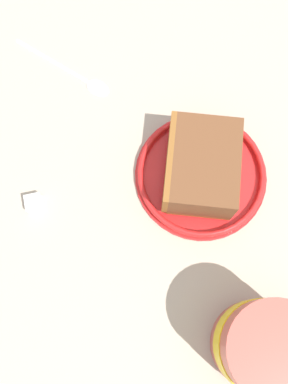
# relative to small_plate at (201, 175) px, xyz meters

# --- Properties ---
(ground_plane) EXTENTS (1.40, 1.40, 0.03)m
(ground_plane) POSITION_rel_small_plate_xyz_m (0.07, 0.02, -0.02)
(ground_plane) COLOR tan
(small_plate) EXTENTS (0.15, 0.15, 0.01)m
(small_plate) POSITION_rel_small_plate_xyz_m (0.00, 0.00, 0.00)
(small_plate) COLOR red
(small_plate) RESTS_ON ground_plane
(cake_slice) EXTENTS (0.12, 0.12, 0.05)m
(cake_slice) POSITION_rel_small_plate_xyz_m (0.00, -0.00, 0.03)
(cake_slice) COLOR brown
(cake_slice) RESTS_ON small_plate
(tea_mug) EXTENTS (0.10, 0.10, 0.10)m
(tea_mug) POSITION_rel_small_plate_xyz_m (0.12, 0.15, 0.04)
(tea_mug) COLOR #BF4C3F
(tea_mug) RESTS_ON ground_plane
(teaspoon) EXTENTS (0.02, 0.14, 0.01)m
(teaspoon) POSITION_rel_small_plate_xyz_m (-0.01, -0.19, -0.00)
(teaspoon) COLOR silver
(teaspoon) RESTS_ON ground_plane
(sugar_cube) EXTENTS (0.02, 0.02, 0.02)m
(sugar_cube) POSITION_rel_small_plate_xyz_m (0.14, -0.13, 0.00)
(sugar_cube) COLOR white
(sugar_cube) RESTS_ON ground_plane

